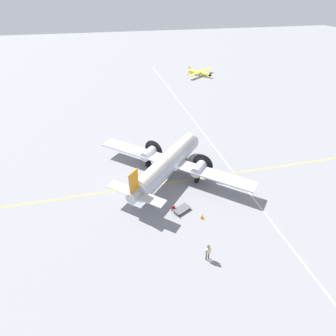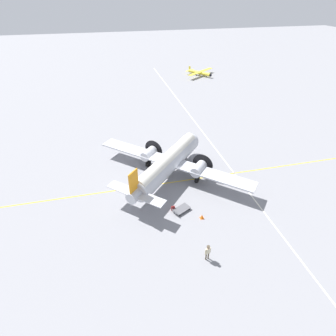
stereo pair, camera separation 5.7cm
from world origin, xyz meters
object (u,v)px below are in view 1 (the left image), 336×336
crew_foreground (208,251)px  suitcase_near_door (173,208)px  baggage_cart (181,209)px  traffic_cone (202,216)px  airliner_main (170,161)px  light_aircraft_distant (200,73)px

crew_foreground → suitcase_near_door: 7.58m
crew_foreground → suitcase_near_door: size_ratio=2.92×
baggage_cart → crew_foreground: bearing=-112.0°
traffic_cone → suitcase_near_door: bearing=144.7°
airliner_main → light_aircraft_distant: (20.97, 47.49, -1.64)m
crew_foreground → suitcase_near_door: crew_foreground is taller
baggage_cart → traffic_cone: size_ratio=4.16×
crew_foreground → traffic_cone: crew_foreground is taller
airliner_main → crew_foreground: airliner_main is taller
airliner_main → baggage_cart: airliner_main is taller
airliner_main → traffic_cone: airliner_main is taller
crew_foreground → light_aircraft_distant: light_aircraft_distant is taller
crew_foreground → light_aircraft_distant: (20.65, 61.57, -0.31)m
suitcase_near_door → traffic_cone: 3.55m
airliner_main → crew_foreground: 14.15m
crew_foreground → suitcase_near_door: (-1.54, 7.37, -0.87)m
suitcase_near_door → baggage_cart: (0.93, -0.36, -0.03)m
airliner_main → suitcase_near_door: (-1.21, -6.72, -2.20)m
crew_foreground → light_aircraft_distant: 64.94m
crew_foreground → traffic_cone: 5.56m
airliner_main → baggage_cart: (-0.28, -7.07, -2.23)m
light_aircraft_distant → traffic_cone: bearing=-55.0°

